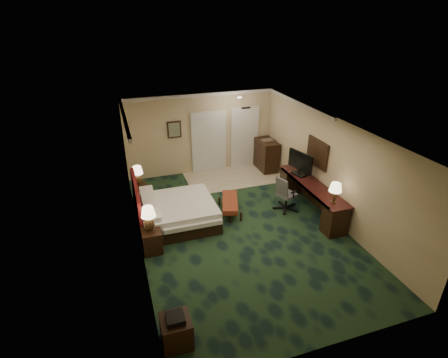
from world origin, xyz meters
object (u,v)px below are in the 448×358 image
object	(u,v)px
lamp_near	(149,219)
side_table	(176,331)
nightstand_near	(152,241)
tv	(300,164)
bed_bench	(230,206)
minibar	(266,155)
desk	(311,197)
bed	(178,213)
nightstand_far	(141,194)
desk_chair	(287,193)
lamp_far	(138,176)

from	to	relation	value
lamp_near	side_table	world-z (taller)	lamp_near
nightstand_near	lamp_near	xyz separation A→B (m)	(-0.02, 0.01, 0.58)
nightstand_near	tv	bearing A→B (deg)	14.16
side_table	bed_bench	bearing A→B (deg)	58.97
nightstand_near	minibar	xyz separation A→B (m)	(4.43, 3.42, 0.25)
desk	minibar	size ratio (longest dim) A/B	2.67
lamp_near	tv	xyz separation A→B (m)	(4.41, 1.10, 0.30)
bed	minibar	xyz separation A→B (m)	(3.62, 2.44, 0.23)
nightstand_far	bed_bench	bearing A→B (deg)	-31.20
nightstand_near	desk_chair	size ratio (longest dim) A/B	0.54
bed	lamp_far	size ratio (longest dim) A/B	3.25
lamp_far	minibar	size ratio (longest dim) A/B	0.55
desk	tv	xyz separation A→B (m)	(-0.05, 0.66, 0.75)
tv	bed	bearing A→B (deg)	167.54
bed_bench	side_table	bearing A→B (deg)	-103.20
nightstand_far	side_table	xyz separation A→B (m)	(0.05, -5.09, 0.00)
desk_chair	minibar	world-z (taller)	minibar
bed	lamp_near	xyz separation A→B (m)	(-0.83, -0.97, 0.56)
side_table	desk_chair	world-z (taller)	desk_chair
nightstand_near	lamp_far	world-z (taller)	lamp_far
bed	lamp_far	distance (m)	1.77
bed_bench	desk	distance (m)	2.25
side_table	minibar	xyz separation A→B (m)	(4.39, 6.09, 0.26)
lamp_near	lamp_far	bearing A→B (deg)	90.04
bed_bench	desk	size ratio (longest dim) A/B	0.41
nightstand_far	lamp_near	world-z (taller)	lamp_near
bed_bench	desk_chair	bearing A→B (deg)	6.26
bed	desk_chair	bearing A→B (deg)	-5.02
desk_chair	lamp_far	bearing A→B (deg)	135.95
lamp_far	bed_bench	world-z (taller)	lamp_far
bed	lamp_near	world-z (taller)	lamp_near
side_table	desk_chair	xyz separation A→B (m)	(3.79, 3.39, 0.24)
nightstand_near	nightstand_far	bearing A→B (deg)	90.15
nightstand_far	side_table	world-z (taller)	side_table
side_table	tv	distance (m)	5.83
bed_bench	lamp_near	bearing A→B (deg)	-137.96
nightstand_far	desk_chair	world-z (taller)	desk_chair
lamp_near	lamp_far	size ratio (longest dim) A/B	1.06
nightstand_near	desk	distance (m)	4.46
tv	minibar	xyz separation A→B (m)	(0.04, 2.31, -0.63)
lamp_far	desk	xyz separation A→B (m)	(4.46, -2.00, -0.42)
bed	tv	distance (m)	3.68
desk_chair	minibar	bearing A→B (deg)	57.69
side_table	tv	bearing A→B (deg)	40.98
side_table	nightstand_far	bearing A→B (deg)	90.52
tv	desk_chair	xyz separation A→B (m)	(-0.56, -0.39, -0.65)
minibar	tv	bearing A→B (deg)	-91.04
nightstand_far	desk_chair	size ratio (longest dim) A/B	0.52
lamp_near	bed_bench	world-z (taller)	lamp_near
lamp_near	desk_chair	world-z (taller)	lamp_near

